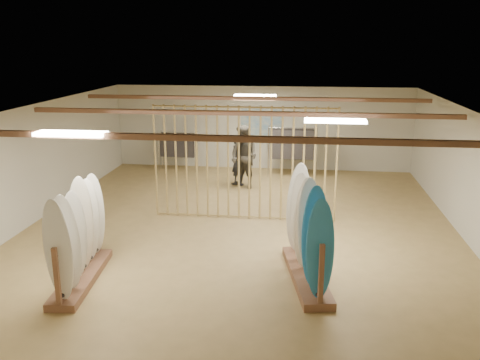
# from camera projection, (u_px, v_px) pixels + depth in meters

# --- Properties ---
(floor) EXTENTS (12.00, 12.00, 0.00)m
(floor) POSITION_uv_depth(u_px,v_px,m) (240.00, 230.00, 11.83)
(floor) COLOR tan
(floor) RESTS_ON ground
(ceiling) EXTENTS (12.00, 12.00, 0.00)m
(ceiling) POSITION_uv_depth(u_px,v_px,m) (240.00, 110.00, 11.09)
(ceiling) COLOR #9C9A94
(ceiling) RESTS_ON ground
(wall_back) EXTENTS (12.00, 0.00, 12.00)m
(wall_back) POSITION_uv_depth(u_px,v_px,m) (262.00, 128.00, 17.21)
(wall_back) COLOR beige
(wall_back) RESTS_ON ground
(wall_front) EXTENTS (12.00, 0.00, 12.00)m
(wall_front) POSITION_uv_depth(u_px,v_px,m) (175.00, 302.00, 5.72)
(wall_front) COLOR beige
(wall_front) RESTS_ON ground
(wall_left) EXTENTS (0.00, 12.00, 12.00)m
(wall_left) POSITION_uv_depth(u_px,v_px,m) (32.00, 165.00, 12.06)
(wall_left) COLOR beige
(wall_left) RESTS_ON ground
(wall_right) EXTENTS (0.00, 12.00, 12.00)m
(wall_right) POSITION_uv_depth(u_px,v_px,m) (471.00, 179.00, 10.87)
(wall_right) COLOR beige
(wall_right) RESTS_ON ground
(ceiling_slats) EXTENTS (9.50, 6.12, 0.10)m
(ceiling_slats) POSITION_uv_depth(u_px,v_px,m) (240.00, 113.00, 11.12)
(ceiling_slats) COLOR brown
(ceiling_slats) RESTS_ON ground
(light_panels) EXTENTS (1.20, 0.35, 0.06)m
(light_panels) POSITION_uv_depth(u_px,v_px,m) (240.00, 112.00, 11.11)
(light_panels) COLOR white
(light_panels) RESTS_ON ground
(bamboo_partition) EXTENTS (4.45, 0.05, 2.78)m
(bamboo_partition) POSITION_uv_depth(u_px,v_px,m) (244.00, 163.00, 12.23)
(bamboo_partition) COLOR tan
(bamboo_partition) RESTS_ON ground
(poster) EXTENTS (1.40, 0.03, 0.90)m
(poster) POSITION_uv_depth(u_px,v_px,m) (262.00, 122.00, 17.14)
(poster) COLOR teal
(poster) RESTS_ON ground
(rack_left) EXTENTS (0.75, 2.35, 1.86)m
(rack_left) POSITION_uv_depth(u_px,v_px,m) (79.00, 249.00, 9.14)
(rack_left) COLOR brown
(rack_left) RESTS_ON floor
(rack_right) EXTENTS (0.97, 2.46, 1.94)m
(rack_right) POSITION_uv_depth(u_px,v_px,m) (307.00, 246.00, 9.20)
(rack_right) COLOR brown
(rack_right) RESTS_ON floor
(clothing_rack_a) EXTENTS (1.26, 0.36, 1.34)m
(clothing_rack_a) POSITION_uv_depth(u_px,v_px,m) (178.00, 145.00, 17.03)
(clothing_rack_a) COLOR silver
(clothing_rack_a) RESTS_ON floor
(clothing_rack_b) EXTENTS (1.53, 0.42, 1.64)m
(clothing_rack_b) POSITION_uv_depth(u_px,v_px,m) (292.00, 144.00, 16.24)
(clothing_rack_b) COLOR silver
(clothing_rack_b) RESTS_ON floor
(shopper_a) EXTENTS (0.74, 0.73, 1.71)m
(shopper_a) POSITION_uv_depth(u_px,v_px,m) (238.00, 157.00, 15.35)
(shopper_a) COLOR #24252B
(shopper_a) RESTS_ON floor
(shopper_b) EXTENTS (1.30, 1.24, 2.13)m
(shopper_b) POSITION_uv_depth(u_px,v_px,m) (244.00, 153.00, 14.93)
(shopper_b) COLOR #39352C
(shopper_b) RESTS_ON floor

